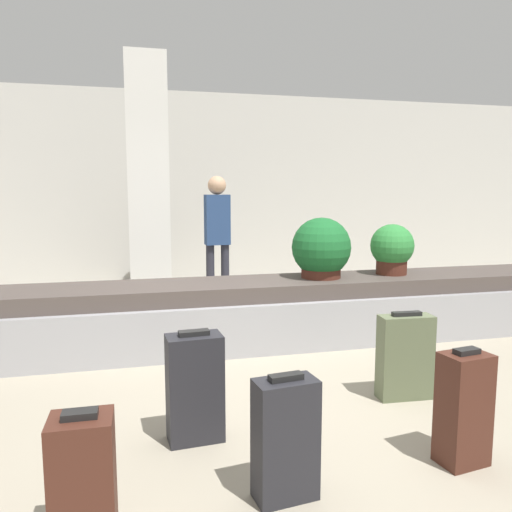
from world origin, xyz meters
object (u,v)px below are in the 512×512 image
(suitcase_5, at_px, (195,388))
(potted_plant_1, at_px, (392,249))
(suitcase_1, at_px, (405,357))
(suitcase_3, at_px, (83,484))
(suitcase_4, at_px, (285,439))
(traveler_0, at_px, (217,229))
(potted_plant_0, at_px, (321,249))
(suitcase_0, at_px, (464,408))
(traveler_1, at_px, (152,219))
(pillar, at_px, (148,186))

(suitcase_5, relative_size, potted_plant_1, 1.28)
(suitcase_1, relative_size, suitcase_3, 1.05)
(potted_plant_1, bearing_deg, suitcase_5, -141.17)
(suitcase_4, distance_m, potted_plant_1, 3.33)
(suitcase_3, distance_m, suitcase_4, 0.95)
(potted_plant_1, distance_m, traveler_0, 2.34)
(suitcase_3, bearing_deg, potted_plant_0, 52.87)
(suitcase_0, bearing_deg, suitcase_3, 177.87)
(suitcase_3, height_order, traveler_1, traveler_1)
(suitcase_0, distance_m, traveler_1, 5.81)
(suitcase_4, relative_size, potted_plant_0, 1.03)
(pillar, xyz_separation_m, potted_plant_0, (1.69, -1.67, -0.66))
(suitcase_5, bearing_deg, suitcase_0, -27.77)
(potted_plant_1, bearing_deg, suitcase_1, -115.25)
(pillar, relative_size, suitcase_0, 4.77)
(pillar, relative_size, suitcase_3, 5.10)
(suitcase_1, distance_m, suitcase_3, 2.43)
(suitcase_0, bearing_deg, potted_plant_0, 79.25)
(potted_plant_1, relative_size, traveler_0, 0.31)
(suitcase_0, xyz_separation_m, traveler_1, (-1.50, 5.56, 0.78))
(suitcase_1, relative_size, potted_plant_1, 1.21)
(potted_plant_0, bearing_deg, potted_plant_1, 1.94)
(pillar, relative_size, traveler_0, 1.85)
(pillar, distance_m, suitcase_4, 4.47)
(suitcase_5, distance_m, potted_plant_0, 2.50)
(suitcase_5, bearing_deg, traveler_1, 86.58)
(suitcase_0, relative_size, suitcase_3, 1.07)
(suitcase_3, xyz_separation_m, traveler_0, (1.31, 4.42, 0.74))
(pillar, relative_size, potted_plant_0, 5.12)
(suitcase_4, distance_m, potted_plant_0, 2.89)
(potted_plant_0, bearing_deg, traveler_0, 115.43)
(pillar, bearing_deg, suitcase_0, -69.23)
(suitcase_3, distance_m, potted_plant_0, 3.50)
(pillar, height_order, potted_plant_0, pillar)
(pillar, distance_m, potted_plant_1, 3.08)
(suitcase_5, height_order, potted_plant_0, potted_plant_0)
(potted_plant_0, relative_size, traveler_0, 0.36)
(traveler_0, bearing_deg, suitcase_4, 80.91)
(suitcase_1, relative_size, traveler_1, 0.36)
(suitcase_1, bearing_deg, traveler_1, 113.10)
(pillar, xyz_separation_m, suitcase_0, (1.58, -4.17, -1.28))
(suitcase_3, distance_m, potted_plant_1, 4.07)
(pillar, relative_size, potted_plant_1, 5.89)
(pillar, height_order, suitcase_1, pillar)
(suitcase_0, xyz_separation_m, suitcase_1, (0.16, 0.89, -0.01))
(potted_plant_1, xyz_separation_m, traveler_1, (-2.43, 3.03, 0.19))
(potted_plant_1, bearing_deg, suitcase_0, -110.13)
(suitcase_0, xyz_separation_m, suitcase_3, (-2.01, -0.22, -0.02))
(potted_plant_0, height_order, traveler_1, traveler_1)
(suitcase_4, xyz_separation_m, potted_plant_1, (1.99, 2.60, 0.60))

